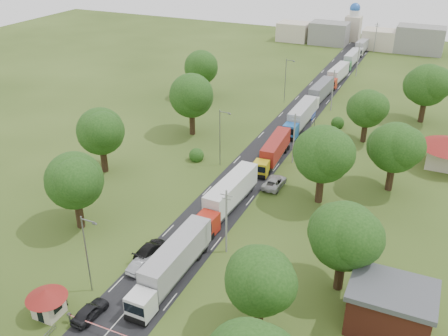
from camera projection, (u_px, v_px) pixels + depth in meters
The scene contains 40 objects.
ground at pixel (211, 215), 71.20m from camera, with size 260.00×260.00×0.00m, color #2F4316.
road at pixel (260, 159), 87.42m from camera, with size 8.00×200.00×0.04m, color black.
boom_barrier at pixel (94, 325), 51.01m from camera, with size 9.22×0.35×1.18m.
guard_booth at pixel (47, 299), 52.57m from camera, with size 4.40×4.40×3.45m.
info_sign at pixel (313, 119), 96.31m from camera, with size 0.12×3.10×4.10m.
pole_1 at pixel (226, 221), 61.37m from camera, with size 1.60×0.24×9.00m.
pole_2 at pixel (294, 138), 84.08m from camera, with size 1.60×0.24×9.00m.
pole_3 at pixel (333, 90), 106.79m from camera, with size 1.60×0.24×9.00m.
pole_4 at pixel (358, 59), 129.50m from camera, with size 1.60×0.24×9.00m.
pole_5 at pixel (376, 37), 152.21m from camera, with size 1.60×0.24×9.00m.
lamp_0 at pixel (87, 251), 54.40m from camera, with size 2.03×0.22×10.00m.
lamp_1 at pixel (221, 135), 82.79m from camera, with size 2.03×0.22×10.00m.
lamp_2 at pixel (286, 78), 111.18m from camera, with size 2.03×0.22×10.00m.
tree_2 at pixel (260, 280), 48.58m from camera, with size 8.00×8.00×10.10m.
tree_3 at pixel (345, 235), 54.22m from camera, with size 8.80×8.80×11.07m.
tree_4 at pixel (323, 154), 71.11m from camera, with size 9.60×9.60×12.05m.
tree_5 at pixel (395, 147), 74.58m from camera, with size 8.80×8.80×11.07m.
tree_6 at pixel (367, 108), 91.21m from camera, with size 8.00×8.00×10.10m.
tree_7 at pixel (427, 85), 99.53m from camera, with size 9.60×9.60×12.05m.
tree_10 at pixel (75, 180), 65.41m from camera, with size 8.80×8.80×11.07m.
tree_11 at pixel (101, 131), 80.14m from camera, with size 8.80×8.80×11.07m.
tree_12 at pixel (192, 95), 93.90m from camera, with size 9.60×9.60×12.05m.
tree_13 at pixel (201, 67), 113.32m from camera, with size 8.80×8.80×11.07m.
house_brick at pixel (390, 308), 50.74m from camera, with size 8.60×6.60×5.20m.
distant_town at pixel (362, 36), 158.58m from camera, with size 52.00×8.00×8.00m.
church at pixel (353, 24), 165.91m from camera, with size 5.00×5.00×12.30m.
truck_0 at pixel (172, 263), 57.70m from camera, with size 2.81×15.74×4.36m.
truck_1 at pixel (228, 196), 71.49m from camera, with size 3.32×15.77×4.36m.
truck_2 at pixel (274, 151), 85.59m from camera, with size 3.09×14.14×3.91m.
truck_3 at pixel (301, 116), 99.52m from camera, with size 2.67×15.43×4.28m.
truck_4 at pixel (320, 92), 113.27m from camera, with size 2.92×14.65×4.05m.
truck_5 at pixel (337, 75), 125.66m from camera, with size 3.14×14.38×3.97m.
truck_6 at pixel (351, 59), 139.71m from camera, with size 2.57×13.51×3.74m.
truck_7 at pixel (363, 46), 153.16m from camera, with size 3.03×13.61×3.76m.
car_lane_front at pixel (90, 311), 52.88m from camera, with size 1.85×4.59×1.56m, color black.
car_lane_mid at pixel (141, 264), 60.06m from camera, with size 1.50×4.30×1.42m, color gray.
car_lane_rear at pixel (150, 249), 62.66m from camera, with size 2.15×5.30×1.54m, color black.
car_verge_near at pixel (274, 182), 78.18m from camera, with size 2.61×5.66×1.57m, color #AEAEAE.
car_verge_far at pixel (312, 138), 93.56m from camera, with size 1.93×4.79×1.63m, color #57595F.
pedestrian_booth at pixel (64, 301), 54.22m from camera, with size 0.81×0.63×1.66m, color gray.
Camera 1 is at (26.49, -54.20, 38.45)m, focal length 40.00 mm.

